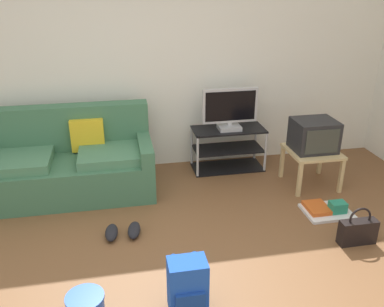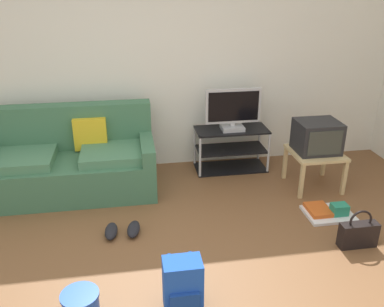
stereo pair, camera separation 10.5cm
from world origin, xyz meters
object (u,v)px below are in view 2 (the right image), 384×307
at_px(flat_tv, 233,110).
at_px(floor_tray, 328,212).
at_px(crt_tv, 317,137).
at_px(backpack, 182,286).
at_px(couch, 70,162).
at_px(handbag, 358,234).
at_px(side_table, 315,157).
at_px(sneakers_pair, 122,230).
at_px(tv_stand, 231,149).

distance_m(flat_tv, floor_tray, 1.59).
bearing_deg(crt_tv, backpack, -136.22).
distance_m(couch, handbag, 3.03).
xyz_separation_m(crt_tv, backpack, (-1.74, -1.67, -0.40)).
xyz_separation_m(side_table, crt_tv, (-0.00, 0.02, 0.24)).
relative_size(couch, backpack, 4.47).
bearing_deg(couch, side_table, -7.51).
height_order(flat_tv, floor_tray, flat_tv).
relative_size(side_table, crt_tv, 1.20).
xyz_separation_m(flat_tv, sneakers_pair, (-1.35, -1.23, -0.73)).
relative_size(tv_stand, floor_tray, 1.86).
bearing_deg(backpack, side_table, 22.02).
xyz_separation_m(tv_stand, crt_tv, (0.81, -0.60, 0.34)).
bearing_deg(crt_tv, tv_stand, 143.70).
bearing_deg(side_table, crt_tv, 90.00).
bearing_deg(sneakers_pair, floor_tray, 0.26).
height_order(crt_tv, handbag, crt_tv).
distance_m(sneakers_pair, floor_tray, 2.06).
xyz_separation_m(tv_stand, flat_tv, (0.00, -0.02, 0.51)).
height_order(couch, tv_stand, couch).
distance_m(tv_stand, crt_tv, 1.07).
bearing_deg(floor_tray, flat_tv, 120.22).
relative_size(couch, side_table, 3.34).
xyz_separation_m(side_table, handbag, (-0.09, -1.15, -0.24)).
xyz_separation_m(side_table, backpack, (-1.74, -1.65, -0.17)).
bearing_deg(backpack, tv_stand, 46.28).
bearing_deg(crt_tv, handbag, -94.36).
height_order(handbag, sneakers_pair, handbag).
height_order(tv_stand, handbag, tv_stand).
bearing_deg(crt_tv, floor_tray, -99.19).
bearing_deg(couch, flat_tv, 7.06).
xyz_separation_m(side_table, sneakers_pair, (-2.16, -0.64, -0.32)).
bearing_deg(tv_stand, handbag, -67.71).
bearing_deg(backpack, couch, 94.25).
height_order(flat_tv, backpack, flat_tv).
relative_size(tv_stand, handbag, 2.38).
bearing_deg(handbag, side_table, 85.58).
height_order(side_table, backpack, side_table).
relative_size(side_table, sneakers_pair, 1.56).
xyz_separation_m(tv_stand, sneakers_pair, (-1.35, -1.25, -0.22)).
relative_size(flat_tv, backpack, 1.62).
bearing_deg(side_table, sneakers_pair, -163.63).
xyz_separation_m(couch, sneakers_pair, (0.54, -0.99, -0.29)).
xyz_separation_m(couch, handbag, (2.62, -1.51, -0.21)).
xyz_separation_m(crt_tv, floor_tray, (-0.10, -0.64, -0.56)).
relative_size(side_table, backpack, 1.34).
relative_size(side_table, floor_tray, 1.17).
bearing_deg(flat_tv, floor_tray, -59.78).
bearing_deg(tv_stand, side_table, -37.03).
distance_m(couch, backpack, 2.23).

